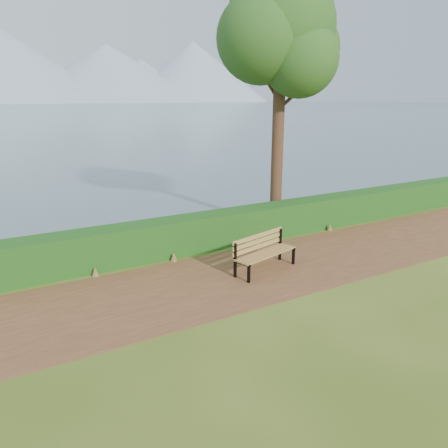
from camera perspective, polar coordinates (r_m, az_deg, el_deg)
ground at (r=10.70m, az=3.36°, el=-7.21°), size 140.00×140.00×0.00m
path at (r=10.92m, az=2.50°, el=-6.65°), size 40.00×3.40×0.01m
hedge at (r=12.64m, az=-3.07°, el=-1.06°), size 32.00×0.85×1.00m
bench at (r=11.10m, az=5.09°, el=-3.40°), size 1.93×0.98×0.93m
tree at (r=14.50m, az=7.49°, el=23.43°), size 4.25×3.52×8.21m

